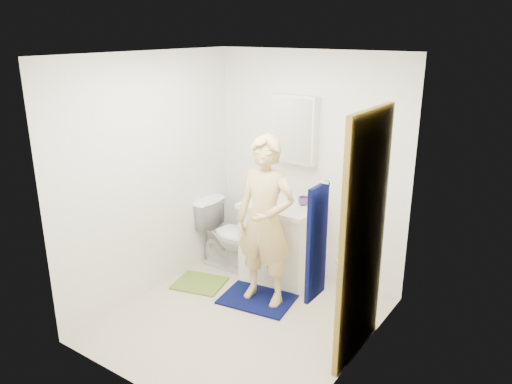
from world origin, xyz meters
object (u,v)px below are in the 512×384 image
vanity_cabinet (281,243)px  medicine_cabinet (295,129)px  soap_dispenser (260,192)px  toothbrush_cup (303,201)px  toilet (229,235)px  towel (317,243)px  man (265,222)px

vanity_cabinet → medicine_cabinet: size_ratio=1.14×
soap_dispenser → toothbrush_cup: (0.44, 0.15, -0.06)m
toilet → soap_dispenser: 0.69m
soap_dispenser → toothbrush_cup: soap_dispenser is taller
towel → toothbrush_cup: size_ratio=7.30×
toilet → toothbrush_cup: toothbrush_cup is taller
toilet → soap_dispenser: bearing=-83.1°
towel → medicine_cabinet: bearing=124.6°
towel → toilet: (-1.80, 1.37, -0.86)m
soap_dispenser → toothbrush_cup: size_ratio=1.86×
man → medicine_cabinet: bearing=96.3°
vanity_cabinet → toilet: size_ratio=1.04×
towel → toilet: size_ratio=1.04×
medicine_cabinet → soap_dispenser: (-0.23, -0.29, -0.65)m
toothbrush_cup → soap_dispenser: bearing=-160.8°
toothbrush_cup → man: 0.62m
vanity_cabinet → toilet: (-0.62, -0.11, -0.01)m
vanity_cabinet → towel: bearing=-51.5°
towel → toothbrush_cup: towel is taller
vanity_cabinet → man: (0.14, -0.53, 0.45)m
medicine_cabinet → toilet: bearing=-151.1°
toilet → medicine_cabinet: bearing=-61.6°
vanity_cabinet → medicine_cabinet: 1.22m
vanity_cabinet → toothbrush_cup: bearing=23.1°
toilet → toothbrush_cup: size_ratio=7.03×
towel → soap_dispenser: bearing=134.9°
toilet → man: (0.76, -0.42, 0.47)m
medicine_cabinet → toilet: 1.40m
medicine_cabinet → toilet: medicine_cabinet is taller
towel → toothbrush_cup: 1.88m
medicine_cabinet → man: bearing=-79.5°
medicine_cabinet → soap_dispenser: bearing=-128.9°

